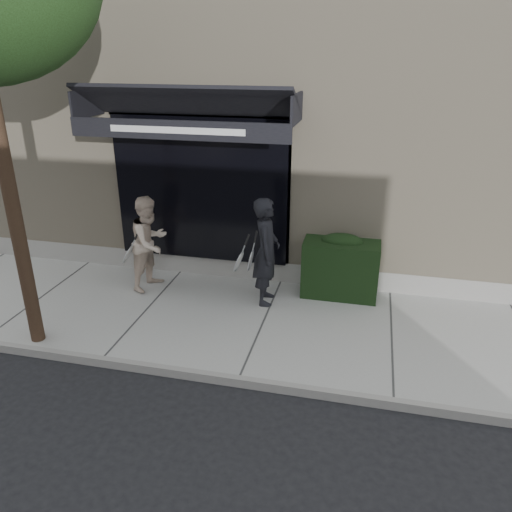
# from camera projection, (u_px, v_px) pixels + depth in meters

# --- Properties ---
(ground) EXTENTS (80.00, 80.00, 0.00)m
(ground) POSITION_uv_depth(u_px,v_px,m) (264.00, 327.00, 8.07)
(ground) COLOR black
(ground) RESTS_ON ground
(sidewalk) EXTENTS (20.00, 3.00, 0.12)m
(sidewalk) POSITION_uv_depth(u_px,v_px,m) (264.00, 324.00, 8.05)
(sidewalk) COLOR #A1A09B
(sidewalk) RESTS_ON ground
(curb) EXTENTS (20.00, 0.10, 0.14)m
(curb) POSITION_uv_depth(u_px,v_px,m) (239.00, 381.00, 6.65)
(curb) COLOR gray
(curb) RESTS_ON ground
(building_facade) EXTENTS (14.30, 8.04, 5.64)m
(building_facade) POSITION_uv_depth(u_px,v_px,m) (310.00, 116.00, 11.47)
(building_facade) COLOR #BDAD90
(building_facade) RESTS_ON ground
(hedge) EXTENTS (1.30, 0.70, 1.14)m
(hedge) POSITION_uv_depth(u_px,v_px,m) (341.00, 266.00, 8.71)
(hedge) COLOR black
(hedge) RESTS_ON sidewalk
(pedestrian_front) EXTENTS (0.73, 0.92, 1.85)m
(pedestrian_front) POSITION_uv_depth(u_px,v_px,m) (266.00, 252.00, 8.30)
(pedestrian_front) COLOR black
(pedestrian_front) RESTS_ON sidewalk
(pedestrian_back) EXTENTS (0.84, 0.97, 1.70)m
(pedestrian_back) POSITION_uv_depth(u_px,v_px,m) (150.00, 243.00, 8.88)
(pedestrian_back) COLOR beige
(pedestrian_back) RESTS_ON sidewalk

